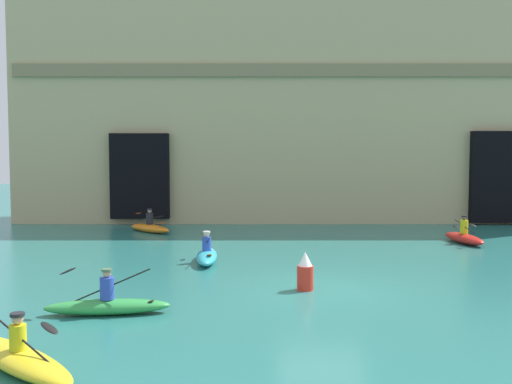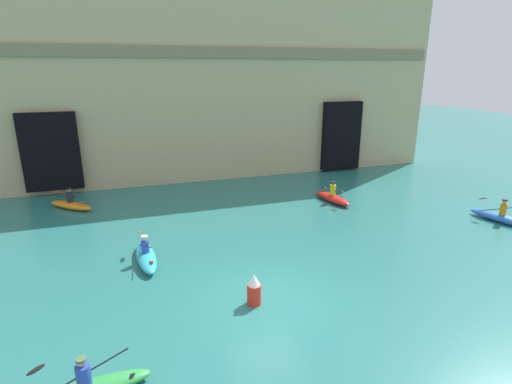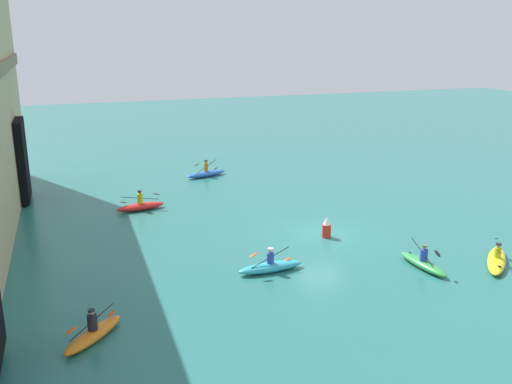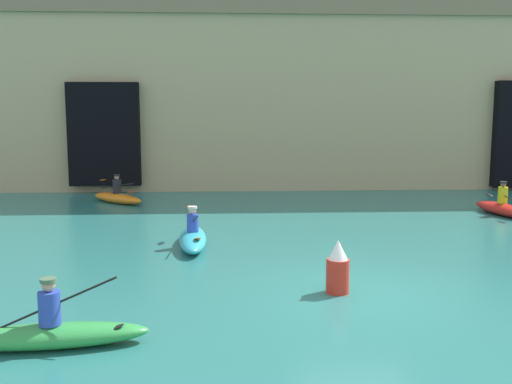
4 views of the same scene
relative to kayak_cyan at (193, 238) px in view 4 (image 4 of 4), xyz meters
The scene contains 7 objects.
ground_plane 5.58m from the kayak_cyan, 48.79° to the right, with size 120.00×120.00×0.00m, color #28706B.
cliff_bluff 16.09m from the kayak_cyan, 69.30° to the left, with size 34.17×5.54×13.76m.
kayak_cyan is the anchor object (origin of this frame).
kayak_red 11.74m from the kayak_cyan, 21.94° to the left, with size 1.25×2.99×1.22m.
kayak_green 7.01m from the kayak_cyan, 105.12° to the right, with size 3.08×0.98×1.18m.
kayak_orange 8.64m from the kayak_cyan, 114.09° to the left, with size 2.61×2.46×1.18m.
marker_buoy 5.33m from the kayak_cyan, 53.26° to the right, with size 0.47×0.47×1.10m.
Camera 4 is at (-2.74, -11.25, 3.63)m, focal length 40.00 mm.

